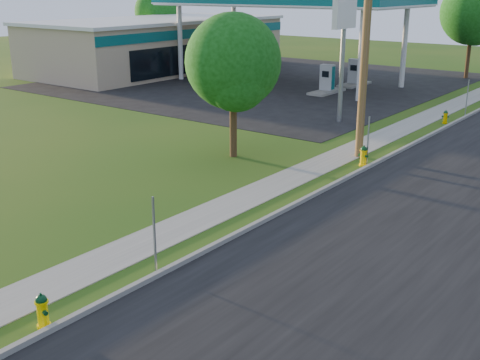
# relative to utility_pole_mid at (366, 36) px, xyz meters

# --- Properties ---
(road) EXTENTS (8.00, 120.00, 0.02)m
(road) POSITION_rel_utility_pole_mid_xyz_m (5.10, -7.00, -4.94)
(road) COLOR black
(road) RESTS_ON ground
(curb) EXTENTS (0.15, 120.00, 0.15)m
(curb) POSITION_rel_utility_pole_mid_xyz_m (1.10, -7.00, -4.88)
(curb) COLOR gray
(curb) RESTS_ON ground
(sidewalk) EXTENTS (1.50, 120.00, 0.03)m
(sidewalk) POSITION_rel_utility_pole_mid_xyz_m (-0.65, -7.00, -4.94)
(sidewalk) COLOR gray
(sidewalk) RESTS_ON ground
(forecourt) EXTENTS (26.00, 28.00, 0.02)m
(forecourt) POSITION_rel_utility_pole_mid_xyz_m (-15.40, 15.00, -4.94)
(forecourt) COLOR black
(forecourt) RESTS_ON ground
(utility_pole_mid) EXTENTS (1.40, 0.32, 9.80)m
(utility_pole_mid) POSITION_rel_utility_pole_mid_xyz_m (0.00, 0.00, 0.00)
(utility_pole_mid) COLOR brown
(utility_pole_mid) RESTS_ON ground
(sign_post_near) EXTENTS (0.05, 0.04, 2.00)m
(sign_post_near) POSITION_rel_utility_pole_mid_xyz_m (0.85, -12.80, -3.95)
(sign_post_near) COLOR gray
(sign_post_near) RESTS_ON ground
(sign_post_mid) EXTENTS (0.05, 0.04, 2.00)m
(sign_post_mid) POSITION_rel_utility_pole_mid_xyz_m (0.85, -1.00, -3.95)
(sign_post_mid) COLOR gray
(sign_post_mid) RESTS_ON ground
(sign_post_far) EXTENTS (0.05, 0.04, 2.00)m
(sign_post_far) POSITION_rel_utility_pole_mid_xyz_m (0.85, 11.20, -3.95)
(sign_post_far) COLOR gray
(sign_post_far) RESTS_ON ground
(gas_canopy) EXTENTS (18.18, 9.18, 6.40)m
(gas_canopy) POSITION_rel_utility_pole_mid_xyz_m (-13.40, 15.00, 0.94)
(gas_canopy) COLOR silver
(gas_canopy) RESTS_ON ground
(fuel_pump_nw) EXTENTS (1.20, 3.20, 1.90)m
(fuel_pump_nw) POSITION_rel_utility_pole_mid_xyz_m (-17.90, 13.00, -4.23)
(fuel_pump_nw) COLOR gray
(fuel_pump_nw) RESTS_ON ground
(fuel_pump_ne) EXTENTS (1.20, 3.20, 1.90)m
(fuel_pump_ne) POSITION_rel_utility_pole_mid_xyz_m (-8.90, 13.00, -4.23)
(fuel_pump_ne) COLOR gray
(fuel_pump_ne) RESTS_ON ground
(fuel_pump_sw) EXTENTS (1.20, 3.20, 1.90)m
(fuel_pump_sw) POSITION_rel_utility_pole_mid_xyz_m (-17.90, 17.00, -4.23)
(fuel_pump_sw) COLOR gray
(fuel_pump_sw) RESTS_ON ground
(fuel_pump_se) EXTENTS (1.20, 3.20, 1.90)m
(fuel_pump_se) POSITION_rel_utility_pole_mid_xyz_m (-8.90, 17.00, -4.23)
(fuel_pump_se) COLOR gray
(fuel_pump_se) RESTS_ON ground
(convenience_store) EXTENTS (10.40, 22.40, 4.25)m
(convenience_store) POSITION_rel_utility_pole_mid_xyz_m (-26.38, 15.00, -2.82)
(convenience_store) COLOR tan
(convenience_store) RESTS_ON ground
(price_pylon) EXTENTS (0.34, 2.04, 6.85)m
(price_pylon) POSITION_rel_utility_pole_mid_xyz_m (-3.90, 5.50, 0.48)
(price_pylon) COLOR gray
(price_pylon) RESTS_ON ground
(tree_verge) EXTENTS (3.89, 3.89, 5.90)m
(tree_verge) POSITION_rel_utility_pole_mid_xyz_m (-4.13, -3.21, -1.16)
(tree_verge) COLOR #38261A
(tree_verge) RESTS_ON ground
(tree_lot) EXTENTS (4.88, 4.88, 7.40)m
(tree_lot) POSITION_rel_utility_pole_mid_xyz_m (-3.62, 25.57, -0.19)
(tree_lot) COLOR #38261A
(tree_lot) RESTS_ON ground
(tree_back) EXTENTS (4.38, 4.38, 6.63)m
(tree_back) POSITION_rel_utility_pole_mid_xyz_m (-32.87, 21.39, -0.68)
(tree_back) COLOR #38261A
(tree_back) RESTS_ON ground
(hydrant_near) EXTENTS (0.41, 0.37, 0.79)m
(hydrant_near) POSITION_rel_utility_pole_mid_xyz_m (0.80, -16.07, -4.57)
(hydrant_near) COLOR #FFDA00
(hydrant_near) RESTS_ON ground
(hydrant_mid) EXTENTS (0.44, 0.39, 0.84)m
(hydrant_mid) POSITION_rel_utility_pole_mid_xyz_m (0.74, -1.10, -4.54)
(hydrant_mid) COLOR yellow
(hydrant_mid) RESTS_ON ground
(hydrant_far) EXTENTS (0.37, 0.33, 0.72)m
(hydrant_far) POSITION_rel_utility_pole_mid_xyz_m (0.64, 8.57, -4.60)
(hydrant_far) COLOR #E2AD00
(hydrant_far) RESTS_ON ground
(car_red) EXTENTS (5.98, 4.06, 1.52)m
(car_red) POSITION_rel_utility_pole_mid_xyz_m (-17.40, 14.33, -4.19)
(car_red) COLOR maroon
(car_red) RESTS_ON ground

